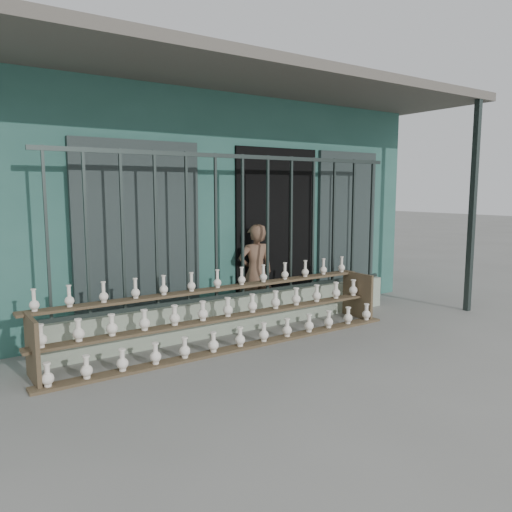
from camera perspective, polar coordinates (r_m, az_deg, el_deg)
ground at (r=5.59m, az=5.92°, el=-11.36°), size 60.00×60.00×0.00m
workshop_building at (r=8.94m, az=-11.83°, el=6.24°), size 7.40×6.60×3.21m
parapet_wall at (r=6.53m, az=-1.50°, el=-6.46°), size 5.00×0.20×0.45m
security_fence at (r=6.35m, az=-1.53°, el=3.42°), size 5.00×0.04×1.80m
shelf_rack at (r=5.91m, az=-3.13°, el=-6.60°), size 4.50×0.68×0.85m
elderly_woman at (r=6.86m, az=-0.03°, el=-1.94°), size 0.56×0.43×1.35m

